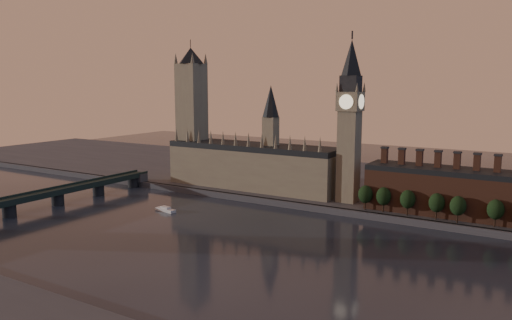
{
  "coord_description": "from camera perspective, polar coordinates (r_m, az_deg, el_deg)",
  "views": [
    {
      "loc": [
        122.27,
        -188.34,
        78.95
      ],
      "look_at": [
        -25.59,
        55.0,
        35.33
      ],
      "focal_mm": 35.0,
      "sensor_mm": 36.0,
      "label": 1
    }
  ],
  "objects": [
    {
      "name": "chimney_block",
      "position": [
        307.46,
        22.77,
        -3.45
      ],
      "size": [
        110.0,
        25.0,
        37.0
      ],
      "color": "brown",
      "rests_on": "north_bank"
    },
    {
      "name": "embankment_tree_2",
      "position": [
        299.24,
        16.95,
        -4.32
      ],
      "size": [
        8.6,
        8.6,
        14.88
      ],
      "color": "black",
      "rests_on": "north_bank"
    },
    {
      "name": "embankment_tree_0",
      "position": [
        306.02,
        12.4,
        -3.85
      ],
      "size": [
        8.6,
        8.6,
        14.88
      ],
      "color": "black",
      "rests_on": "north_bank"
    },
    {
      "name": "north_bank",
      "position": [
        393.84,
        12.59,
        -2.77
      ],
      "size": [
        900.0,
        182.0,
        4.0
      ],
      "color": "#424246",
      "rests_on": "ground"
    },
    {
      "name": "embankment_tree_3",
      "position": [
        295.7,
        19.95,
        -4.62
      ],
      "size": [
        8.6,
        8.6,
        14.88
      ],
      "color": "black",
      "rests_on": "north_bank"
    },
    {
      "name": "ground",
      "position": [
        238.03,
        -1.64,
        -10.67
      ],
      "size": [
        900.0,
        900.0,
        0.0
      ],
      "primitive_type": "plane",
      "color": "black",
      "rests_on": "ground"
    },
    {
      "name": "embankment_tree_1",
      "position": [
        303.28,
        14.37,
        -4.04
      ],
      "size": [
        8.6,
        8.6,
        14.88
      ],
      "color": "black",
      "rests_on": "north_bank"
    },
    {
      "name": "victoria_tower",
      "position": [
        388.72,
        -7.36,
        5.71
      ],
      "size": [
        24.0,
        24.0,
        108.0
      ],
      "color": "#787055",
      "rests_on": "north_bank"
    },
    {
      "name": "big_ben",
      "position": [
        319.53,
        10.67,
        4.59
      ],
      "size": [
        15.0,
        15.0,
        107.0
      ],
      "color": "#787055",
      "rests_on": "north_bank"
    },
    {
      "name": "palace_of_westminster",
      "position": [
        360.69,
        -0.33,
        -0.44
      ],
      "size": [
        130.0,
        30.3,
        74.0
      ],
      "color": "#787055",
      "rests_on": "north_bank"
    },
    {
      "name": "river_boat",
      "position": [
        318.36,
        -10.3,
        -5.58
      ],
      "size": [
        15.45,
        6.48,
        3.0
      ],
      "rotation": [
        0.0,
        0.0,
        -0.15
      ],
      "color": "silver",
      "rests_on": "ground"
    },
    {
      "name": "embankment_tree_5",
      "position": [
        292.0,
        25.7,
        -5.13
      ],
      "size": [
        8.6,
        8.6,
        14.88
      ],
      "color": "black",
      "rests_on": "north_bank"
    },
    {
      "name": "westminster_bridge",
      "position": [
        341.26,
        -24.39,
        -4.18
      ],
      "size": [
        14.0,
        200.0,
        11.55
      ],
      "color": "black",
      "rests_on": "ground"
    },
    {
      "name": "embankment_tree_4",
      "position": [
        292.57,
        22.09,
        -4.88
      ],
      "size": [
        8.6,
        8.6,
        14.88
      ],
      "color": "black",
      "rests_on": "north_bank"
    }
  ]
}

